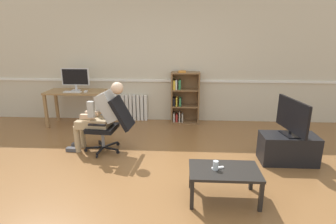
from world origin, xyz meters
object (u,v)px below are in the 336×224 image
tv_stand (288,149)px  office_chair (111,122)px  keyboard (72,92)px  person_seated (100,115)px  tv_screen (292,117)px  computer_desk (76,96)px  computer_mouse (86,92)px  imac_monitor (75,78)px  radiator (131,108)px  coffee_table (224,173)px  spare_remote (218,168)px  bookshelf (183,98)px  drinking_glass (216,165)px

tv_stand → office_chair: bearing=175.0°
keyboard → person_seated: size_ratio=0.30×
person_seated → tv_screen: size_ratio=1.49×
computer_desk → computer_mouse: computer_mouse is taller
office_chair → imac_monitor: bearing=-137.0°
radiator → tv_stand: bearing=-35.0°
computer_mouse → radiator: (0.84, 0.51, -0.48)m
imac_monitor → coffee_table: size_ratio=0.72×
computer_mouse → keyboard: bearing=-175.9°
computer_desk → keyboard: (-0.01, -0.14, 0.13)m
spare_remote → person_seated: bearing=-142.3°
person_seated → radiator: bearing=179.1°
tv_screen → spare_remote: (-1.22, -1.03, -0.34)m
bookshelf → person_seated: 2.14m
computer_mouse → office_chair: 1.52m
coffee_table → drinking_glass: (-0.11, -0.01, 0.11)m
person_seated → office_chair: bearing=90.0°
drinking_glass → coffee_table: bearing=6.4°
keyboard → coffee_table: size_ratio=0.44×
imac_monitor → drinking_glass: imac_monitor is taller
tv_screen → computer_mouse: bearing=58.3°
computer_mouse → drinking_glass: computer_mouse is taller
computer_mouse → tv_screen: tv_screen is taller
tv_stand → tv_screen: 0.52m
bookshelf → spare_remote: size_ratio=7.76×
computer_desk → computer_mouse: 0.32m
coffee_table → spare_remote: 0.10m
keyboard → person_seated: (0.94, -1.20, -0.12)m
bookshelf → tv_stand: 2.52m
imac_monitor → radiator: (1.11, 0.31, -0.74)m
imac_monitor → tv_stand: 4.37m
radiator → office_chair: 1.76m
office_chair → spare_remote: size_ratio=6.36×
computer_desk → spare_remote: size_ratio=8.25×
computer_mouse → spare_remote: size_ratio=0.67×
tv_stand → tv_screen: size_ratio=1.04×
computer_mouse → imac_monitor: bearing=144.4°
imac_monitor → tv_screen: bearing=-23.0°
computer_mouse → radiator: computer_mouse is taller
drinking_glass → office_chair: bearing=140.5°
radiator → tv_screen: bearing=-35.0°
bookshelf → tv_stand: (1.64, -1.89, -0.34)m
computer_desk → coffee_table: computer_desk is taller
office_chair → person_seated: size_ratio=0.79×
bookshelf → coffee_table: bookshelf is taller
tv_screen → computer_desk: bearing=58.2°
office_chair → spare_remote: 2.07m
person_seated → keyboard: bearing=-137.0°
computer_mouse → coffee_table: computer_mouse is taller
computer_desk → drinking_glass: (2.70, -2.66, -0.19)m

